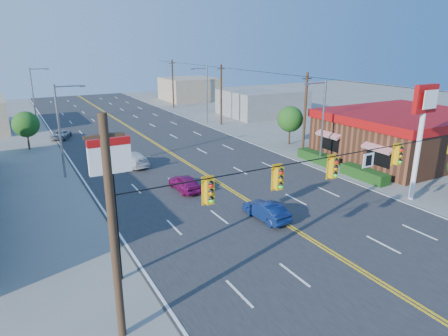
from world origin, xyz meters
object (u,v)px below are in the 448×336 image
kfc_pylon (422,119)px  car_blue (266,211)px  kfc (402,135)px  pizza_hut_sign (112,181)px  signal_span (349,175)px  car_silver (61,134)px  car_magenta (185,183)px  car_white (132,159)px

kfc_pylon → car_blue: (-11.70, 2.21, -5.43)m
kfc → pizza_hut_sign: size_ratio=2.38×
signal_span → car_blue: bearing=95.3°
kfc_pylon → car_silver: bearing=120.9°
signal_span → kfc_pylon: (11.12, 4.00, 1.16)m
car_blue → car_silver: bearing=-78.6°
car_magenta → car_silver: car_magenta is taller
signal_span → car_silver: signal_span is taller
car_silver → pizza_hut_sign: bearing=109.0°
pizza_hut_sign → car_white: 19.82m
pizza_hut_sign → signal_span: bearing=-20.2°
kfc_pylon → kfc: bearing=42.0°
kfc_pylon → car_silver: size_ratio=2.22×
kfc_pylon → car_white: (-15.92, 18.32, -5.38)m
car_blue → car_silver: car_blue is taller
kfc_pylon → car_white: 24.86m
kfc → kfc_pylon: bearing=-138.0°
car_silver → signal_span: bearing=125.6°
car_white → car_magenta: bearing=91.8°
car_magenta → car_white: car_white is taller
car_magenta → car_blue: 7.99m
signal_span → car_silver: (-9.02, 37.71, -4.35)m
car_magenta → car_white: size_ratio=0.81×
car_magenta → kfc: bearing=173.8°
kfc → car_magenta: 23.24m
car_magenta → car_silver: (-5.93, 23.92, -0.10)m
signal_span → car_white: (-4.80, 22.32, -4.22)m
signal_span → pizza_hut_sign: signal_span is taller
kfc_pylon → car_white: bearing=131.0°
kfc_pylon → pizza_hut_sign: kfc_pylon is taller
car_blue → car_magenta: bearing=-75.3°
kfc → car_blue: bearing=-164.3°
signal_span → car_magenta: 14.76m
pizza_hut_sign → car_magenta: (7.79, 9.80, -4.55)m
kfc_pylon → signal_span: bearing=-160.2°
car_silver → car_white: bearing=127.5°
signal_span → car_magenta: (-3.09, 13.80, -4.25)m
kfc_pylon → car_blue: size_ratio=2.28×
kfc → car_blue: 21.47m
pizza_hut_sign → car_silver: bearing=86.8°
kfc_pylon → car_silver: kfc_pylon is taller
kfc_pylon → car_white: size_ratio=1.85×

